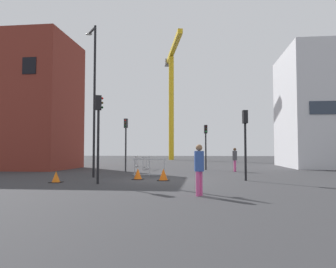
{
  "coord_description": "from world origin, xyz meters",
  "views": [
    {
      "loc": [
        2.51,
        -17.23,
        1.58
      ],
      "look_at": [
        0.0,
        4.95,
        2.73
      ],
      "focal_mm": 34.55,
      "sensor_mm": 36.0,
      "label": 1
    }
  ],
  "objects": [
    {
      "name": "construction_crane",
      "position": [
        -3.11,
        37.91,
        12.98
      ],
      "size": [
        4.69,
        17.29,
        19.01
      ],
      "color": "gold",
      "rests_on": "ground"
    },
    {
      "name": "safety_barrier_right_run",
      "position": [
        -0.9,
        2.62,
        0.56
      ],
      "size": [
        2.09,
        0.16,
        1.08
      ],
      "color": "#9EA0A5",
      "rests_on": "ground"
    },
    {
      "name": "brick_building",
      "position": [
        -13.56,
        9.18,
        5.65
      ],
      "size": [
        9.24,
        6.77,
        11.3
      ],
      "color": "maroon",
      "rests_on": "ground"
    },
    {
      "name": "safety_barrier_rear",
      "position": [
        -4.14,
        13.91,
        0.56
      ],
      "size": [
        0.3,
        2.18,
        1.08
      ],
      "color": "#9EA0A5",
      "rests_on": "ground"
    },
    {
      "name": "traffic_light_median",
      "position": [
        -3.4,
        6.59,
        2.69
      ],
      "size": [
        0.26,
        0.38,
        4.0
      ],
      "color": "#2D2D30",
      "rests_on": "ground"
    },
    {
      "name": "pedestrian_walking",
      "position": [
        4.78,
        7.67,
        1.05
      ],
      "size": [
        0.34,
        0.34,
        1.8
      ],
      "color": "#D14C8C",
      "rests_on": "ground"
    },
    {
      "name": "traffic_cone_striped",
      "position": [
        -4.82,
        -1.86,
        0.26
      ],
      "size": [
        0.55,
        0.55,
        0.56
      ],
      "color": "black",
      "rests_on": "ground"
    },
    {
      "name": "safety_barrier_front",
      "position": [
        -2.39,
        9.71,
        0.56
      ],
      "size": [
        0.17,
        2.57,
        1.08
      ],
      "color": "gray",
      "rests_on": "ground"
    },
    {
      "name": "pedestrian_waiting",
      "position": [
        2.32,
        -5.8,
        1.05
      ],
      "size": [
        0.34,
        0.34,
        1.8
      ],
      "color": "#D14C8C",
      "rests_on": "ground"
    },
    {
      "name": "ground",
      "position": [
        0.0,
        0.0,
        0.0
      ],
      "size": [
        160.0,
        160.0,
        0.0
      ],
      "primitive_type": "plane",
      "color": "#333335"
    },
    {
      "name": "traffic_cone_by_barrier",
      "position": [
        0.34,
        -0.19,
        0.29
      ],
      "size": [
        0.63,
        0.63,
        0.63
      ],
      "color": "black",
      "rests_on": "ground"
    },
    {
      "name": "traffic_light_near",
      "position": [
        2.61,
        9.58,
        2.51
      ],
      "size": [
        0.29,
        0.39,
        3.71
      ],
      "color": "black",
      "rests_on": "ground"
    },
    {
      "name": "streetlamp_tall",
      "position": [
        -4.12,
        1.47,
        5.21
      ],
      "size": [
        1.05,
        1.19,
        9.16
      ],
      "color": "black",
      "rests_on": "ground"
    },
    {
      "name": "traffic_light_crosswalk",
      "position": [
        -2.54,
        -2.28,
        2.83
      ],
      "size": [
        0.39,
        0.31,
        4.23
      ],
      "color": "black",
      "rests_on": "ground"
    },
    {
      "name": "traffic_light_far",
      "position": [
        4.67,
        0.26,
        2.52
      ],
      "size": [
        0.29,
        0.39,
        3.74
      ],
      "color": "black",
      "rests_on": "ground"
    },
    {
      "name": "traffic_cone_on_verge",
      "position": [
        -1.14,
        0.31,
        0.28
      ],
      "size": [
        0.6,
        0.6,
        0.6
      ],
      "color": "black",
      "rests_on": "ground"
    }
  ]
}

